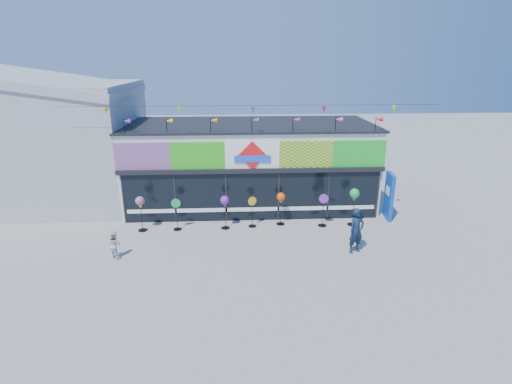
{
  "coord_description": "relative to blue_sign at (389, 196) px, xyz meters",
  "views": [
    {
      "loc": [
        -0.75,
        -13.78,
        7.17
      ],
      "look_at": [
        0.09,
        2.0,
        1.85
      ],
      "focal_mm": 28.0,
      "sensor_mm": 36.0,
      "label": 1
    }
  ],
  "objects": [
    {
      "name": "spinner_6",
      "position": [
        -1.87,
        -0.74,
        0.29
      ],
      "size": [
        0.44,
        0.44,
        1.72
      ],
      "color": "black",
      "rests_on": "ground"
    },
    {
      "name": "blue_sign",
      "position": [
        0.0,
        0.0,
        0.0
      ],
      "size": [
        0.27,
        1.1,
        2.17
      ],
      "rotation": [
        0.0,
        0.0,
        -0.1
      ],
      "color": "#0B3FA6",
      "rests_on": "ground"
    },
    {
      "name": "spinner_5",
      "position": [
        -3.24,
        -0.78,
        -0.29
      ],
      "size": [
        0.42,
        0.39,
        1.51
      ],
      "color": "black",
      "rests_on": "ground"
    },
    {
      "name": "spinner_4",
      "position": [
        -5.09,
        -0.5,
        0.12
      ],
      "size": [
        0.38,
        0.38,
        1.51
      ],
      "color": "black",
      "rests_on": "ground"
    },
    {
      "name": "spinner_1",
      "position": [
        -9.69,
        -0.85,
        -0.33
      ],
      "size": [
        0.4,
        0.37,
        1.44
      ],
      "color": "black",
      "rests_on": "ground"
    },
    {
      "name": "spinner_2",
      "position": [
        -7.59,
        -0.82,
        0.13
      ],
      "size": [
        0.38,
        0.38,
        1.52
      ],
      "color": "black",
      "rests_on": "ground"
    },
    {
      "name": "ground",
      "position": [
        -6.35,
        -3.35,
        -1.09
      ],
      "size": [
        80.0,
        80.0,
        0.0
      ],
      "primitive_type": "plane",
      "color": "gray",
      "rests_on": "ground"
    },
    {
      "name": "kite_shop",
      "position": [
        -6.35,
        2.59,
        0.96
      ],
      "size": [
        16.0,
        5.7,
        5.31
      ],
      "color": "white",
      "rests_on": "ground"
    },
    {
      "name": "child",
      "position": [
        -11.67,
        -3.31,
        -0.56
      ],
      "size": [
        0.58,
        0.55,
        1.06
      ],
      "primitive_type": "imported",
      "rotation": [
        0.0,
        0.0,
        2.45
      ],
      "color": "silver",
      "rests_on": "ground"
    },
    {
      "name": "neighbour_building",
      "position": [
        -16.35,
        3.65,
        2.11
      ],
      "size": [
        8.18,
        7.2,
        6.87
      ],
      "color": "#ABADB0",
      "rests_on": "ground"
    },
    {
      "name": "spinner_3",
      "position": [
        -6.38,
        -0.68,
        -0.35
      ],
      "size": [
        0.37,
        0.36,
        1.4
      ],
      "color": "black",
      "rests_on": "ground"
    },
    {
      "name": "spinner_0",
      "position": [
        -11.2,
        -0.87,
        0.17
      ],
      "size": [
        0.4,
        0.4,
        1.58
      ],
      "color": "black",
      "rests_on": "ground"
    },
    {
      "name": "adult_man",
      "position": [
        -2.51,
        -3.37,
        -0.2
      ],
      "size": [
        0.77,
        0.66,
        1.79
      ],
      "primitive_type": "imported",
      "rotation": [
        0.0,
        0.0,
        0.42
      ],
      "color": "#112036",
      "rests_on": "ground"
    }
  ]
}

